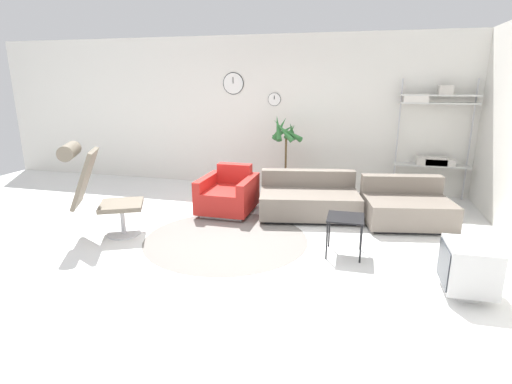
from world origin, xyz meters
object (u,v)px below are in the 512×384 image
at_px(lounge_chair, 95,183).
at_px(armchair_red, 228,195).
at_px(potted_plant, 285,159).
at_px(crt_television, 469,268).
at_px(side_table, 345,221).
at_px(shelf_unit, 433,130).
at_px(couch_low, 309,200).
at_px(couch_second, 406,208).

distance_m(lounge_chair, armchair_red, 1.99).
height_order(armchair_red, potted_plant, potted_plant).
height_order(crt_television, potted_plant, potted_plant).
distance_m(side_table, shelf_unit, 3.09).
xyz_separation_m(couch_low, side_table, (0.59, -1.33, 0.18)).
bearing_deg(shelf_unit, lounge_chair, -146.56).
xyz_separation_m(lounge_chair, crt_television, (4.33, -0.43, -0.45)).
relative_size(couch_second, crt_television, 2.54).
relative_size(couch_low, crt_television, 3.09).
bearing_deg(crt_television, shelf_unit, -2.60).
distance_m(armchair_red, potted_plant, 1.38).
bearing_deg(potted_plant, crt_television, -51.97).
bearing_deg(couch_second, potted_plant, -38.53).
xyz_separation_m(armchair_red, shelf_unit, (3.10, 1.51, 0.93)).
relative_size(lounge_chair, armchair_red, 1.36).
bearing_deg(side_table, couch_low, 114.05).
height_order(couch_low, shelf_unit, shelf_unit).
xyz_separation_m(couch_second, potted_plant, (-1.95, 1.02, 0.41)).
relative_size(armchair_red, crt_television, 1.77).
distance_m(couch_low, side_table, 1.46).
bearing_deg(lounge_chair, shelf_unit, 97.16).
xyz_separation_m(lounge_chair, side_table, (3.15, 0.22, -0.31)).
bearing_deg(shelf_unit, couch_second, -108.59).
distance_m(potted_plant, shelf_unit, 2.51).
bearing_deg(couch_low, armchair_red, -4.70).
relative_size(couch_second, shelf_unit, 0.65).
xyz_separation_m(lounge_chair, couch_low, (2.56, 1.55, -0.48)).
height_order(side_table, potted_plant, potted_plant).
height_order(lounge_chair, shelf_unit, shelf_unit).
height_order(couch_low, couch_second, same).
bearing_deg(armchair_red, lounge_chair, 47.07).
bearing_deg(shelf_unit, side_table, -115.22).
bearing_deg(potted_plant, couch_low, -60.78).
relative_size(lounge_chair, couch_second, 0.95).
bearing_deg(couch_second, side_table, 47.44).
bearing_deg(couch_low, side_table, 103.09).
bearing_deg(armchair_red, shelf_unit, -153.75).
bearing_deg(lounge_chair, armchair_red, 110.53).
bearing_deg(couch_second, armchair_red, -8.49).
relative_size(side_table, potted_plant, 0.33).
distance_m(couch_low, potted_plant, 1.22).
bearing_deg(shelf_unit, couch_low, -143.59).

